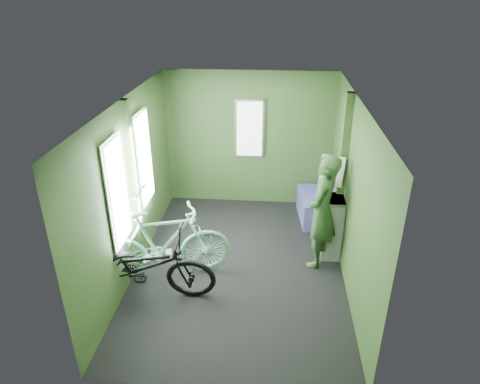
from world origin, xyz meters
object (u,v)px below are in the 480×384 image
object	(u,v)px
passenger	(322,212)
bench_seat	(317,204)
bicycle_black	(145,296)
bicycle_mint	(166,277)
waste_box	(331,227)

from	to	relation	value
passenger	bench_seat	xyz separation A→B (m)	(0.06, 1.25, -0.53)
bicycle_black	bicycle_mint	distance (m)	0.44
bicycle_mint	passenger	world-z (taller)	passenger
bicycle_black	waste_box	size ratio (longest dim) A/B	1.98
bench_seat	bicycle_black	bearing A→B (deg)	-141.55
waste_box	passenger	bearing A→B (deg)	-130.86
bicycle_mint	waste_box	size ratio (longest dim) A/B	1.93
passenger	waste_box	bearing A→B (deg)	161.69
waste_box	bench_seat	size ratio (longest dim) A/B	0.99
bicycle_black	waste_box	distance (m)	2.67
passenger	waste_box	xyz separation A→B (m)	(0.18, 0.21, -0.35)
bicycle_mint	bench_seat	xyz separation A→B (m)	(2.10, 1.77, 0.27)
bicycle_black	bicycle_mint	bearing A→B (deg)	-23.40
bicycle_mint	passenger	xyz separation A→B (m)	(2.03, 0.52, 0.81)
bicycle_mint	waste_box	world-z (taller)	waste_box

